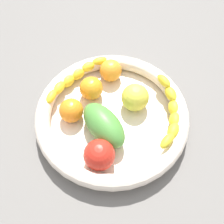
{
  "coord_description": "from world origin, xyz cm",
  "views": [
    {
      "loc": [
        -6.47,
        33.33,
        63.42
      ],
      "look_at": [
        0.0,
        0.0,
        7.53
      ],
      "focal_mm": 43.87,
      "sensor_mm": 36.0,
      "label": 1
    }
  ],
  "objects": [
    {
      "name": "fruit_bowl",
      "position": [
        0.0,
        0.0,
        5.69
      ],
      "size": [
        37.3,
        37.3,
        5.22
      ],
      "color": "beige",
      "rests_on": "kitchen_counter"
    },
    {
      "name": "orange_mid_right",
      "position": [
        2.78,
        -12.58,
        7.46
      ],
      "size": [
        5.87,
        5.87,
        5.87
      ],
      "primitive_type": "sphere",
      "color": "orange",
      "rests_on": "fruit_bowl"
    },
    {
      "name": "orange_front",
      "position": [
        6.5,
        -5.93,
        7.49
      ],
      "size": [
        5.93,
        5.93,
        5.93
      ],
      "primitive_type": "sphere",
      "color": "orange",
      "rests_on": "fruit_bowl"
    },
    {
      "name": "apple_yellow",
      "position": [
        -4.82,
        -4.95,
        7.97
      ],
      "size": [
        6.89,
        6.89,
        6.89
      ],
      "primitive_type": "sphere",
      "color": "yellow",
      "rests_on": "fruit_bowl"
    },
    {
      "name": "tomato_red",
      "position": [
        0.58,
        11.49,
        8.02
      ],
      "size": [
        6.98,
        6.98,
        6.98
      ],
      "primitive_type": "sphere",
      "color": "red",
      "rests_on": "fruit_bowl"
    },
    {
      "name": "banana_draped_left",
      "position": [
        11.91,
        -8.87,
        6.98
      ],
      "size": [
        12.98,
        17.81,
        3.87
      ],
      "color": "yellow",
      "rests_on": "fruit_bowl"
    },
    {
      "name": "banana_draped_right",
      "position": [
        -14.07,
        -2.68,
        7.53
      ],
      "size": [
        7.84,
        21.25,
        4.73
      ],
      "color": "yellow",
      "rests_on": "fruit_bowl"
    },
    {
      "name": "kitchen_counter",
      "position": [
        0.0,
        0.0,
        1.5
      ],
      "size": [
        120.0,
        120.0,
        3.0
      ],
      "primitive_type": "cube",
      "color": "#66635E",
      "rests_on": "ground"
    },
    {
      "name": "orange_mid_left",
      "position": [
        9.7,
        1.41,
        7.48
      ],
      "size": [
        5.9,
        5.9,
        5.9
      ],
      "primitive_type": "sphere",
      "color": "orange",
      "rests_on": "fruit_bowl"
    },
    {
      "name": "mango_green",
      "position": [
        1.12,
        4.12,
        8.04
      ],
      "size": [
        14.5,
        14.05,
        7.16
      ],
      "primitive_type": "ellipsoid",
      "rotation": [
        0.0,
        0.0,
        2.41
      ],
      "color": "#4A8C38",
      "rests_on": "fruit_bowl"
    }
  ]
}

